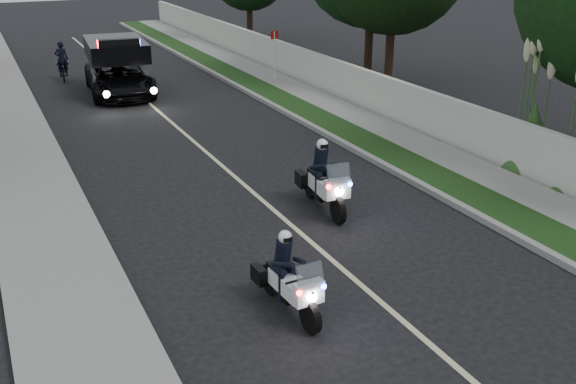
{
  "coord_description": "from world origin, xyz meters",
  "views": [
    {
      "loc": [
        -6.03,
        -9.02,
        6.29
      ],
      "look_at": [
        -0.26,
        3.02,
        1.0
      ],
      "focal_mm": 41.29,
      "sensor_mm": 36.0,
      "label": 1
    }
  ],
  "objects": [
    {
      "name": "lane_marking",
      "position": [
        0.0,
        10.0,
        0.0
      ],
      "size": [
        0.12,
        50.0,
        0.01
      ],
      "primitive_type": "cube",
      "color": "#BFB78C",
      "rests_on": "ground"
    },
    {
      "name": "pampas_mid",
      "position": [
        7.6,
        2.21,
        0.0
      ],
      "size": [
        1.68,
        1.68,
        3.89
      ],
      "primitive_type": null,
      "rotation": [
        0.0,
        0.0,
        0.28
      ],
      "color": "beige",
      "rests_on": "ground"
    },
    {
      "name": "property_wall",
      "position": [
        7.1,
        10.0,
        0.75
      ],
      "size": [
        0.22,
        60.0,
        1.5
      ],
      "primitive_type": "cube",
      "color": "beige",
      "rests_on": "ground"
    },
    {
      "name": "ground",
      "position": [
        0.0,
        0.0,
        0.0
      ],
      "size": [
        120.0,
        120.0,
        0.0
      ],
      "primitive_type": "plane",
      "color": "black",
      "rests_on": "ground"
    },
    {
      "name": "tree_right_c",
      "position": [
        10.0,
        14.51,
        0.0
      ],
      "size": [
        6.78,
        6.78,
        10.3
      ],
      "primitive_type": null,
      "rotation": [
        0.0,
        0.0,
        -0.1
      ],
      "color": "black",
      "rests_on": "ground"
    },
    {
      "name": "grass_verge",
      "position": [
        4.8,
        10.0,
        0.08
      ],
      "size": [
        1.2,
        60.0,
        0.16
      ],
      "primitive_type": "cube",
      "color": "#193814",
      "rests_on": "ground"
    },
    {
      "name": "bicycle",
      "position": [
        -2.36,
        22.02,
        0.0
      ],
      "size": [
        0.81,
        1.82,
        0.92
      ],
      "primitive_type": "imported",
      "rotation": [
        0.0,
        0.0,
        -0.11
      ],
      "color": "black",
      "rests_on": "ground"
    },
    {
      "name": "sign_post",
      "position": [
        6.0,
        17.47,
        0.0
      ],
      "size": [
        0.38,
        0.38,
        2.32
      ],
      "primitive_type": null,
      "rotation": [
        0.0,
        0.0,
        0.06
      ],
      "color": "#A60B1A",
      "rests_on": "ground"
    },
    {
      "name": "cyclist",
      "position": [
        -2.36,
        22.02,
        0.0
      ],
      "size": [
        0.59,
        0.44,
        1.52
      ],
      "primitive_type": "imported",
      "rotation": [
        0.0,
        0.0,
        3.0
      ],
      "color": "black",
      "rests_on": "ground"
    },
    {
      "name": "police_moto_right",
      "position": [
        1.11,
        3.91,
        0.0
      ],
      "size": [
        0.93,
        2.11,
        1.74
      ],
      "primitive_type": null,
      "rotation": [
        0.0,
        0.0,
        -0.1
      ],
      "color": "silver",
      "rests_on": "ground"
    },
    {
      "name": "sidewalk_left",
      "position": [
        -5.2,
        10.0,
        0.08
      ],
      "size": [
        2.0,
        60.0,
        0.16
      ],
      "primitive_type": "cube",
      "color": "gray",
      "rests_on": "ground"
    },
    {
      "name": "police_moto_left",
      "position": [
        -1.64,
        0.13,
        0.0
      ],
      "size": [
        0.72,
        1.82,
        1.52
      ],
      "primitive_type": null,
      "rotation": [
        0.0,
        0.0,
        0.05
      ],
      "color": "white",
      "rests_on": "ground"
    },
    {
      "name": "tree_right_e",
      "position": [
        9.64,
        29.07,
        0.0
      ],
      "size": [
        6.46,
        6.46,
        8.13
      ],
      "primitive_type": null,
      "rotation": [
        0.0,
        0.0,
        0.43
      ],
      "color": "black",
      "rests_on": "ground"
    },
    {
      "name": "sidewalk_right",
      "position": [
        6.1,
        10.0,
        0.08
      ],
      "size": [
        1.4,
        60.0,
        0.16
      ],
      "primitive_type": "cube",
      "color": "gray",
      "rests_on": "ground"
    },
    {
      "name": "police_suv",
      "position": [
        -0.66,
        18.15,
        0.0
      ],
      "size": [
        2.89,
        5.44,
        2.55
      ],
      "primitive_type": "imported",
      "rotation": [
        0.0,
        0.0,
        -0.09
      ],
      "color": "black",
      "rests_on": "ground"
    },
    {
      "name": "curb_left",
      "position": [
        -4.1,
        10.0,
        0.07
      ],
      "size": [
        0.2,
        60.0,
        0.15
      ],
      "primitive_type": "cube",
      "color": "gray",
      "rests_on": "ground"
    },
    {
      "name": "pampas_far",
      "position": [
        7.6,
        3.87,
        0.0
      ],
      "size": [
        1.9,
        1.9,
        4.33
      ],
      "primitive_type": null,
      "rotation": [
        0.0,
        0.0,
        -0.3
      ],
      "color": "beige",
      "rests_on": "ground"
    },
    {
      "name": "curb_right",
      "position": [
        4.1,
        10.0,
        0.07
      ],
      "size": [
        0.2,
        60.0,
        0.15
      ],
      "primitive_type": "cube",
      "color": "gray",
      "rests_on": "ground"
    },
    {
      "name": "tree_right_d",
      "position": [
        10.05,
        16.25,
        0.0
      ],
      "size": [
        8.21,
        8.21,
        10.54
      ],
      "primitive_type": null,
      "rotation": [
        0.0,
        0.0,
        -0.38
      ],
      "color": "#123814",
      "rests_on": "ground"
    }
  ]
}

